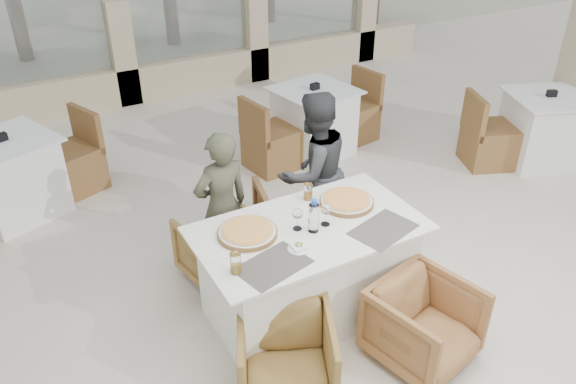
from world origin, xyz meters
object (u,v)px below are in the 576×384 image
armchair_near_left (286,357)px  bg_table_a (13,178)px  olive_dish (299,246)px  armchair_far_left (222,248)px  pizza_right (347,201)px  bg_table_b (314,121)px  bg_table_c (543,129)px  dining_table (308,271)px  armchair_far_right (301,219)px  water_bottle (314,216)px  beer_glass_left (236,263)px  armchair_near_right (424,324)px  diner_left (222,207)px  wine_glass_centre (297,218)px  wine_glass_near (326,214)px  pizza_left (247,232)px  diner_right (313,172)px  beer_glass_right (308,192)px

armchair_near_left → bg_table_a: bearing=136.5°
olive_dish → armchair_near_left: olive_dish is taller
armchair_far_left → pizza_right: bearing=132.4°
bg_table_b → bg_table_c: same height
dining_table → armchair_far_right: bearing=63.3°
water_bottle → armchair_far_right: water_bottle is taller
beer_glass_left → bg_table_a: 2.98m
dining_table → armchair_near_right: size_ratio=2.50×
dining_table → diner_left: (-0.34, 0.74, 0.25)m
wine_glass_centre → bg_table_b: (1.52, 2.24, -0.48)m
wine_glass_near → diner_left: bearing=121.2°
beer_glass_left → diner_left: bearing=72.1°
armchair_near_right → armchair_far_right: bearing=80.8°
water_bottle → bg_table_b: bearing=58.2°
wine_glass_near → armchair_near_right: 0.99m
beer_glass_left → bg_table_b: (2.09, 2.46, -0.46)m
beer_glass_left → bg_table_a: beer_glass_left is taller
beer_glass_left → bg_table_a: size_ratio=0.09×
armchair_near_left → armchair_far_right: bearing=80.9°
olive_dish → armchair_near_left: bearing=-129.2°
armchair_far_left → armchair_far_right: 0.73m
pizza_left → olive_dish: size_ratio=3.73×
pizza_left → armchair_far_right: 1.06m
wine_glass_near → diner_left: diner_left is taller
beer_glass_left → diner_right: 1.50m
olive_dish → armchair_near_left: 0.70m
wine_glass_centre → armchair_near_left: 0.92m
pizza_left → diner_right: 1.11m
olive_dish → water_bottle: bearing=34.6°
beer_glass_left → bg_table_c: beer_glass_left is taller
dining_table → pizza_right: (0.40, 0.13, 0.41)m
beer_glass_left → armchair_near_left: bearing=-66.9°
dining_table → water_bottle: (0.00, -0.05, 0.51)m
diner_right → wine_glass_near: bearing=56.1°
armchair_far_left → diner_right: (0.88, 0.05, 0.43)m
beer_glass_right → diner_right: (0.31, 0.43, -0.13)m
wine_glass_near → bg_table_b: (1.32, 2.29, -0.48)m
beer_glass_left → bg_table_a: (-1.07, 2.74, -0.46)m
wine_glass_centre → bg_table_a: (-1.63, 2.52, -0.48)m
beer_glass_left → bg_table_c: bearing=14.0°
diner_right → diner_left: bearing=-6.6°
wine_glass_near → armchair_far_left: bearing=124.4°
dining_table → armchair_far_left: bearing=118.4°
bg_table_a → pizza_right: bearing=-69.2°
beer_glass_left → armchair_far_left: bearing=73.7°
armchair_near_right → bg_table_a: size_ratio=0.39×
diner_left → bg_table_b: diner_left is taller
armchair_near_left → bg_table_b: bearing=80.5°
beer_glass_right → armchair_near_left: bearing=-127.7°
diner_left → water_bottle: bearing=108.1°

